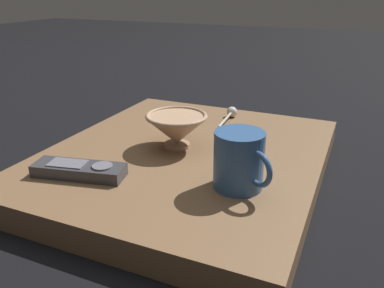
% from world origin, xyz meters
% --- Properties ---
extents(ground_plane, '(6.00, 6.00, 0.00)m').
position_xyz_m(ground_plane, '(0.00, 0.00, 0.00)').
color(ground_plane, black).
extents(table, '(0.62, 0.53, 0.05)m').
position_xyz_m(table, '(0.00, 0.00, 0.02)').
color(table, brown).
rests_on(table, ground).
extents(cereal_bowl, '(0.13, 0.13, 0.07)m').
position_xyz_m(cereal_bowl, '(-0.01, -0.02, 0.09)').
color(cereal_bowl, tan).
rests_on(cereal_bowl, table).
extents(coffee_mug, '(0.09, 0.11, 0.10)m').
position_xyz_m(coffee_mug, '(0.11, 0.15, 0.10)').
color(coffee_mug, '#33598C').
rests_on(coffee_mug, table).
extents(teaspoon, '(0.14, 0.03, 0.03)m').
position_xyz_m(teaspoon, '(-0.23, 0.02, 0.06)').
color(teaspoon, silver).
rests_on(teaspoon, table).
extents(tv_remote_near, '(0.08, 0.17, 0.02)m').
position_xyz_m(tv_remote_near, '(0.18, -0.12, 0.06)').
color(tv_remote_near, '#38383D').
rests_on(tv_remote_near, table).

